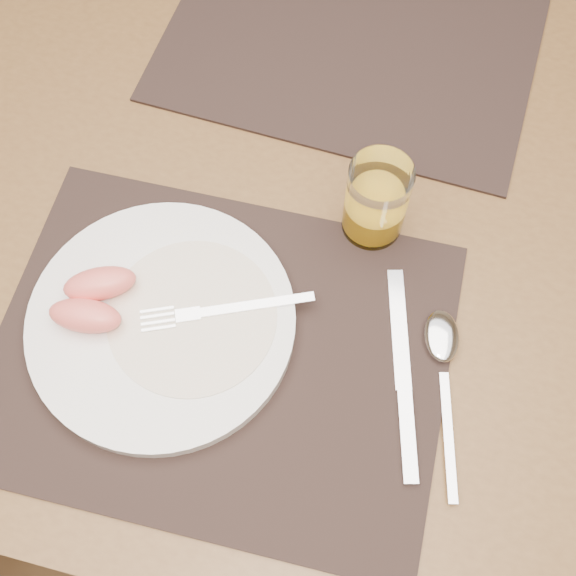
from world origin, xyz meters
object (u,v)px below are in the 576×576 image
Objects in this scene: placemat_far at (352,37)px; fork at (212,311)px; placemat_near at (220,353)px; juice_glass at (376,203)px; plate at (162,322)px; spoon at (443,350)px; knife at (404,389)px; table at (294,217)px.

placemat_far is 0.41m from fork.
juice_glass reaches higher than placemat_near.
plate is 1.41× the size of spoon.
juice_glass is (-0.10, 0.13, 0.04)m from spoon.
placemat_near is 0.18m from knife.
placemat_far is at bearing 81.87° from fork.
knife is at bearing -1.88° from plate.
spoon is (0.03, 0.05, 0.00)m from knife.
fork is 0.20m from juice_glass.
placemat_far is at bearing 85.12° from table.
table is 0.24m from placemat_near.
placemat_near is at bearing -177.94° from knife.
spoon is at bearing 5.13° from fork.
placemat_far is 2.08× the size of knife.
placemat_far is (0.04, 0.44, 0.00)m from placemat_near.
plate is 0.25m from knife.
table is at bearing 66.89° from plate.
juice_glass is (0.18, 0.17, 0.04)m from plate.
knife is at bearing -68.99° from juice_glass.
knife is 0.19m from juice_glass.
table is at bearing 158.07° from juice_glass.
knife is (0.20, -0.03, -0.02)m from fork.
placemat_far is 2.36× the size of spoon.
spoon is (0.21, 0.05, 0.01)m from placemat_near.
fork is 1.69× the size of juice_glass.
juice_glass is (0.09, -0.04, 0.13)m from table.
fork reaches higher than knife.
knife is (0.14, -0.43, 0.00)m from placemat_far.
table is 8.38× the size of fork.
fork is (-0.06, -0.41, 0.02)m from placemat_far.
fork is 0.23m from spoon.
knife is 0.06m from spoon.
placemat_near is at bearing -122.87° from juice_glass.
placemat_near is (-0.02, -0.22, 0.09)m from table.
placemat_far is at bearing 84.60° from placemat_near.
placemat_near reaches higher than table.
placemat_near is 2.36× the size of spoon.
juice_glass reaches higher than fork.
fork is 0.87× the size of spoon.
knife is at bearing -121.69° from spoon.
table is 3.11× the size of placemat_far.
spoon reaches higher than table.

